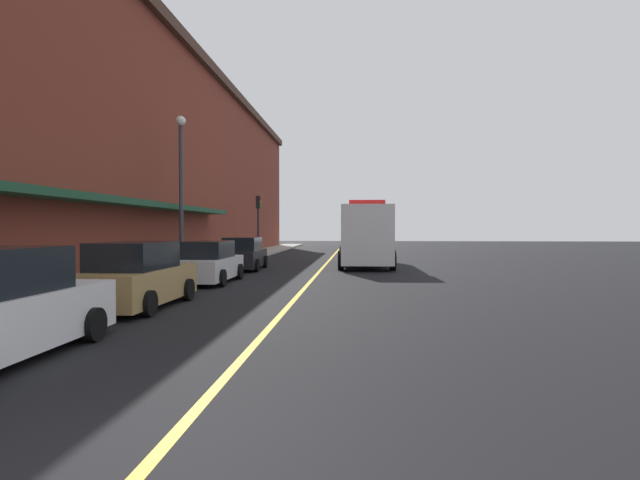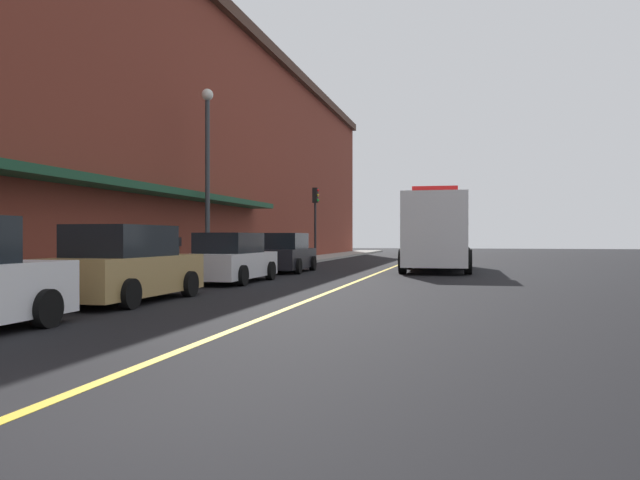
% 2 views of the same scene
% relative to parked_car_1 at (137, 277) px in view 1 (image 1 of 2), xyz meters
% --- Properties ---
extents(ground_plane, '(112.00, 112.00, 0.00)m').
position_rel_parked_car_1_xyz_m(ground_plane, '(3.98, 15.87, -0.82)').
color(ground_plane, black).
extents(sidewalk_left, '(2.40, 70.00, 0.15)m').
position_rel_parked_car_1_xyz_m(sidewalk_left, '(-2.22, 15.87, -0.74)').
color(sidewalk_left, '#9E9B93').
rests_on(sidewalk_left, ground).
extents(lane_center_stripe, '(0.16, 70.00, 0.01)m').
position_rel_parked_car_1_xyz_m(lane_center_stripe, '(3.98, 15.87, -0.82)').
color(lane_center_stripe, gold).
rests_on(lane_center_stripe, ground).
extents(brick_building_left, '(12.21, 64.00, 12.47)m').
position_rel_parked_car_1_xyz_m(brick_building_left, '(-8.93, 14.87, 5.43)').
color(brick_building_left, maroon).
rests_on(brick_building_left, ground).
extents(parked_car_1, '(1.99, 4.51, 1.76)m').
position_rel_parked_car_1_xyz_m(parked_car_1, '(0.00, 0.00, 0.00)').
color(parked_car_1, '#A5844C').
rests_on(parked_car_1, ground).
extents(parked_car_2, '(1.98, 4.56, 1.63)m').
position_rel_parked_car_1_xyz_m(parked_car_2, '(0.08, 6.28, -0.05)').
color(parked_car_2, silver).
rests_on(parked_car_2, ground).
extents(parked_car_3, '(2.12, 4.59, 1.66)m').
position_rel_parked_car_1_xyz_m(parked_car_3, '(0.03, 12.53, -0.04)').
color(parked_car_3, black).
rests_on(parked_car_3, ground).
extents(box_truck, '(3.04, 9.20, 3.53)m').
position_rel_parked_car_1_xyz_m(box_truck, '(6.25, 15.82, 0.86)').
color(box_truck, silver).
rests_on(box_truck, ground).
extents(parking_meter_0, '(0.14, 0.18, 1.33)m').
position_rel_parked_car_1_xyz_m(parking_meter_0, '(-1.37, 5.39, 0.24)').
color(parking_meter_0, '#4C4C51').
rests_on(parking_meter_0, sidewalk_left).
extents(parking_meter_2, '(0.14, 0.18, 1.33)m').
position_rel_parked_car_1_xyz_m(parking_meter_2, '(-1.37, 13.07, 0.24)').
color(parking_meter_2, '#4C4C51').
rests_on(parking_meter_2, sidewalk_left).
extents(street_lamp_left, '(0.44, 0.44, 6.94)m').
position_rel_parked_car_1_xyz_m(street_lamp_left, '(-1.97, 9.02, 3.58)').
color(street_lamp_left, '#33383D').
rests_on(street_lamp_left, sidewalk_left).
extents(traffic_light_near, '(0.38, 0.36, 4.30)m').
position_rel_parked_car_1_xyz_m(traffic_light_near, '(-1.31, 23.29, 2.34)').
color(traffic_light_near, '#232326').
rests_on(traffic_light_near, sidewalk_left).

